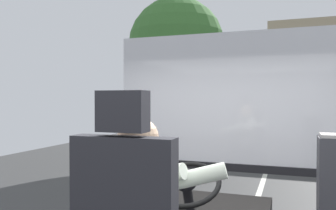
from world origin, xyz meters
TOP-DOWN VIEW (x-y plane):
  - ground at (0.00, 8.80)m, footprint 18.00×44.00m
  - bus_driver at (-0.08, -0.49)m, footprint 0.78×0.53m
  - windshield_panel at (0.00, 1.62)m, footprint 2.50×0.08m
  - street_tree at (-2.86, 8.52)m, footprint 3.08×3.08m

SIDE VIEW (x-z plane):
  - ground at x=0.00m, z-range -0.05..0.00m
  - bus_driver at x=-0.08m, z-range 1.10..1.84m
  - windshield_panel at x=0.00m, z-range 1.09..2.57m
  - street_tree at x=-2.86m, z-range 1.08..6.36m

